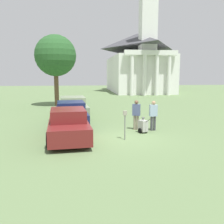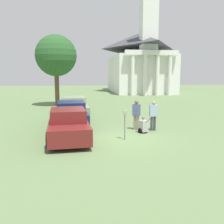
{
  "view_description": "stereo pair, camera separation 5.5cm",
  "coord_description": "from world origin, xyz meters",
  "px_view_note": "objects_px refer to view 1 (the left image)",
  "views": [
    {
      "loc": [
        -1.84,
        -11.78,
        3.11
      ],
      "look_at": [
        -0.24,
        1.46,
        1.1
      ],
      "focal_mm": 40.0,
      "sensor_mm": 36.0,
      "label": 1
    },
    {
      "loc": [
        -1.78,
        -11.78,
        3.11
      ],
      "look_at": [
        -0.24,
        1.46,
        1.1
      ],
      "focal_mm": 40.0,
      "sensor_mm": 36.0,
      "label": 2
    }
  ],
  "objects_px": {
    "equipment_cart": "(143,126)",
    "parked_car_navy": "(71,115)",
    "person_worker": "(136,113)",
    "parked_car_sage": "(73,108)",
    "person_supervisor": "(153,114)",
    "parked_car_maroon": "(68,125)",
    "parking_meter": "(125,120)",
    "church": "(138,60)"
  },
  "relations": [
    {
      "from": "equipment_cart",
      "to": "parked_car_navy",
      "type": "bearing_deg",
      "value": 124.1
    },
    {
      "from": "parked_car_navy",
      "to": "person_worker",
      "type": "bearing_deg",
      "value": -27.29
    },
    {
      "from": "parked_car_sage",
      "to": "person_supervisor",
      "type": "relative_size",
      "value": 3.21
    },
    {
      "from": "equipment_cart",
      "to": "person_worker",
      "type": "bearing_deg",
      "value": 79.12
    },
    {
      "from": "parked_car_navy",
      "to": "parked_car_maroon",
      "type": "bearing_deg",
      "value": -95.02
    },
    {
      "from": "parking_meter",
      "to": "person_worker",
      "type": "xyz_separation_m",
      "value": [
        1.01,
        2.1,
        -0.02
      ]
    },
    {
      "from": "parked_car_navy",
      "to": "parking_meter",
      "type": "xyz_separation_m",
      "value": [
        2.7,
        -3.62,
        0.29
      ]
    },
    {
      "from": "person_worker",
      "to": "person_supervisor",
      "type": "xyz_separation_m",
      "value": [
        0.9,
        -0.3,
        -0.01
      ]
    },
    {
      "from": "parked_car_maroon",
      "to": "person_worker",
      "type": "relative_size",
      "value": 2.92
    },
    {
      "from": "parking_meter",
      "to": "church",
      "type": "height_order",
      "value": "church"
    },
    {
      "from": "church",
      "to": "person_supervisor",
      "type": "bearing_deg",
      "value": -101.04
    },
    {
      "from": "person_worker",
      "to": "parking_meter",
      "type": "bearing_deg",
      "value": 92.23
    },
    {
      "from": "parked_car_maroon",
      "to": "parking_meter",
      "type": "height_order",
      "value": "parked_car_maroon"
    },
    {
      "from": "person_worker",
      "to": "equipment_cart",
      "type": "relative_size",
      "value": 1.69
    },
    {
      "from": "parked_car_navy",
      "to": "church",
      "type": "relative_size",
      "value": 0.2
    },
    {
      "from": "person_worker",
      "to": "equipment_cart",
      "type": "distance_m",
      "value": 1.0
    },
    {
      "from": "person_worker",
      "to": "church",
      "type": "height_order",
      "value": "church"
    },
    {
      "from": "parked_car_maroon",
      "to": "church",
      "type": "xyz_separation_m",
      "value": [
        10.87,
        33.36,
        4.98
      ]
    },
    {
      "from": "person_supervisor",
      "to": "parking_meter",
      "type": "bearing_deg",
      "value": 42.24
    },
    {
      "from": "parked_car_navy",
      "to": "equipment_cart",
      "type": "height_order",
      "value": "parked_car_navy"
    },
    {
      "from": "parking_meter",
      "to": "church",
      "type": "xyz_separation_m",
      "value": [
        8.17,
        33.86,
        4.69
      ]
    },
    {
      "from": "parked_car_navy",
      "to": "church",
      "type": "xyz_separation_m",
      "value": [
        10.87,
        30.24,
        4.98
      ]
    },
    {
      "from": "parking_meter",
      "to": "parked_car_sage",
      "type": "bearing_deg",
      "value": 112.0
    },
    {
      "from": "parked_car_sage",
      "to": "equipment_cart",
      "type": "bearing_deg",
      "value": -59.0
    },
    {
      "from": "parking_meter",
      "to": "church",
      "type": "relative_size",
      "value": 0.06
    },
    {
      "from": "person_worker",
      "to": "person_supervisor",
      "type": "height_order",
      "value": "person_worker"
    },
    {
      "from": "parked_car_navy",
      "to": "equipment_cart",
      "type": "xyz_separation_m",
      "value": [
        3.92,
        -2.32,
        -0.3
      ]
    },
    {
      "from": "person_worker",
      "to": "equipment_cart",
      "type": "xyz_separation_m",
      "value": [
        0.21,
        -0.8,
        -0.57
      ]
    },
    {
      "from": "parked_car_sage",
      "to": "church",
      "type": "relative_size",
      "value": 0.22
    },
    {
      "from": "parked_car_sage",
      "to": "person_supervisor",
      "type": "height_order",
      "value": "person_supervisor"
    },
    {
      "from": "parked_car_maroon",
      "to": "parking_meter",
      "type": "bearing_deg",
      "value": -15.5
    },
    {
      "from": "equipment_cart",
      "to": "church",
      "type": "xyz_separation_m",
      "value": [
        6.95,
        32.56,
        5.29
      ]
    },
    {
      "from": "person_worker",
      "to": "parked_car_sage",
      "type": "bearing_deg",
      "value": -23.08
    },
    {
      "from": "parked_car_sage",
      "to": "parked_car_navy",
      "type": "bearing_deg",
      "value": -95.03
    },
    {
      "from": "parked_car_maroon",
      "to": "person_supervisor",
      "type": "relative_size",
      "value": 2.94
    },
    {
      "from": "person_supervisor",
      "to": "parked_car_maroon",
      "type": "bearing_deg",
      "value": 14.7
    },
    {
      "from": "parked_car_maroon",
      "to": "church",
      "type": "bearing_deg",
      "value": 66.93
    },
    {
      "from": "person_worker",
      "to": "parked_car_navy",
      "type": "bearing_deg",
      "value": 5.67
    },
    {
      "from": "parked_car_maroon",
      "to": "church",
      "type": "height_order",
      "value": "church"
    },
    {
      "from": "parked_car_maroon",
      "to": "parked_car_navy",
      "type": "bearing_deg",
      "value": 84.98
    },
    {
      "from": "church",
      "to": "person_worker",
      "type": "bearing_deg",
      "value": -102.7
    },
    {
      "from": "person_supervisor",
      "to": "church",
      "type": "xyz_separation_m",
      "value": [
        6.26,
        32.06,
        4.72
      ]
    }
  ]
}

